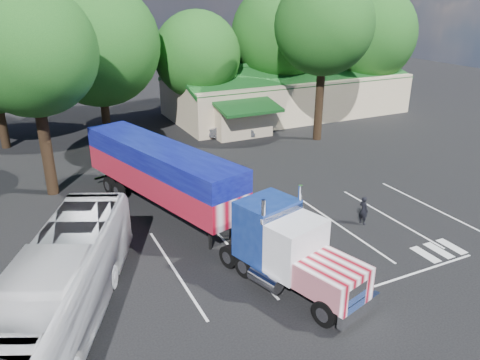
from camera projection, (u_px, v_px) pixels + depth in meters
name	position (u px, v px, depth m)	size (l,w,h in m)	color
ground	(242.00, 198.00, 29.15)	(120.00, 120.00, 0.00)	black
event_hall	(285.00, 93.00, 48.77)	(24.20, 14.12, 5.55)	#C5AC92
tree_row_c	(98.00, 44.00, 37.64)	(10.00, 10.00, 13.05)	black
tree_row_d	(197.00, 55.00, 42.92)	(8.00, 8.00, 10.60)	black
tree_row_e	(279.00, 34.00, 46.44)	(9.60, 9.60, 12.90)	black
tree_row_f	(366.00, 34.00, 49.61)	(10.40, 10.40, 13.00)	black
tree_near_left	(31.00, 51.00, 26.61)	(7.60, 7.60, 12.65)	black
tree_near_right	(324.00, 26.00, 37.39)	(8.00, 8.00, 13.50)	black
semi_truck	(188.00, 186.00, 24.74)	(7.93, 19.97, 4.21)	black
woman	(364.00, 210.00, 25.67)	(0.59, 0.39, 1.63)	black
bicycle	(241.00, 168.00, 32.96)	(0.54, 1.54, 0.81)	black
tour_bus	(61.00, 286.00, 17.55)	(2.80, 11.97, 3.33)	silver
silver_sedan	(231.00, 130.00, 41.17)	(1.40, 4.02, 1.33)	#989B9F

